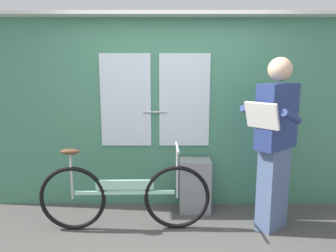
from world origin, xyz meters
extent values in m
cube|color=#427F60|center=(0.00, 1.16, 1.13)|extent=(4.51, 0.08, 2.27)
cube|color=silver|center=(-0.55, 1.11, 1.32)|extent=(0.60, 0.02, 1.10)
cube|color=silver|center=(0.15, 1.11, 1.32)|extent=(0.60, 0.02, 1.10)
cylinder|color=#B2B2B7|center=(-0.20, 1.09, 1.18)|extent=(0.28, 0.02, 0.02)
cube|color=silver|center=(0.00, 1.06, 2.29)|extent=(4.51, 0.28, 0.04)
torus|color=black|center=(0.05, 0.50, 0.35)|extent=(0.69, 0.06, 0.69)
torus|color=black|center=(-1.04, 0.47, 0.35)|extent=(0.69, 0.06, 0.69)
cube|color=#9EDBC6|center=(-0.50, 0.49, 0.41)|extent=(1.04, 0.06, 0.03)
cube|color=#9EDBC6|center=(-0.50, 0.49, 0.49)|extent=(0.60, 0.04, 0.10)
cylinder|color=#B7B7BC|center=(-1.04, 0.47, 0.60)|extent=(0.02, 0.02, 0.50)
ellipsoid|color=brown|center=(-1.04, 0.47, 0.85)|extent=(0.20, 0.09, 0.06)
cylinder|color=#B7B7BC|center=(0.05, 0.50, 0.62)|extent=(0.02, 0.02, 0.54)
cylinder|color=#B7B7BC|center=(0.05, 0.50, 0.89)|extent=(0.03, 0.44, 0.02)
cube|color=slate|center=(1.06, 0.52, 0.44)|extent=(0.38, 0.36, 0.88)
cube|color=navy|center=(1.06, 0.52, 1.21)|extent=(0.51, 0.47, 0.66)
sphere|color=tan|center=(1.06, 0.52, 1.68)|extent=(0.24, 0.24, 0.24)
cube|color=silver|center=(0.85, 0.34, 1.24)|extent=(0.30, 0.33, 0.26)
cylinder|color=navy|center=(1.10, 0.26, 1.24)|extent=(0.28, 0.25, 0.17)
cylinder|color=navy|center=(0.81, 0.60, 1.24)|extent=(0.28, 0.25, 0.17)
cube|color=gray|center=(0.27, 0.94, 0.32)|extent=(0.36, 0.28, 0.63)
camera|label=1|loc=(-0.05, -2.58, 1.65)|focal=33.15mm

